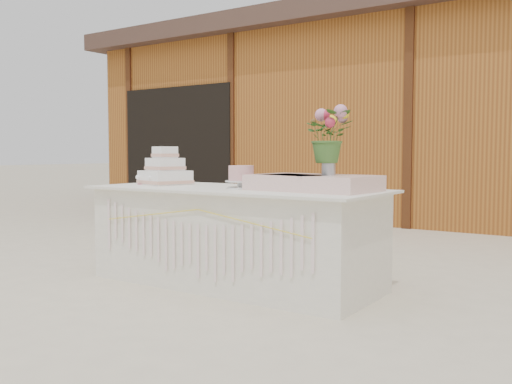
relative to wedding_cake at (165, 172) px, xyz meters
The scene contains 9 objects.
ground 1.18m from the wedding_cake, ahead, with size 80.00×80.00×0.00m, color beige.
barn 6.05m from the wedding_cake, 82.59° to the left, with size 12.60×4.60×3.30m.
cake_table 0.93m from the wedding_cake, ahead, with size 2.40×1.00×0.77m.
wedding_cake is the anchor object (origin of this frame).
pink_cake_stand 0.90m from the wedding_cake, ahead, with size 0.25×0.25×0.18m.
satin_runner 1.45m from the wedding_cake, ahead, with size 0.91×0.53×0.12m, color #FFD5CD.
flower_vase 1.57m from the wedding_cake, ahead, with size 0.10×0.10×0.14m, color #AFAEB3.
bouquet 1.60m from the wedding_cake, ahead, with size 0.34×0.30×0.38m, color #3A6428.
loose_flowers 0.26m from the wedding_cake, 168.11° to the left, with size 0.15×0.37×0.02m, color pink, non-canonical shape.
Camera 1 is at (2.66, -3.62, 1.05)m, focal length 40.00 mm.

